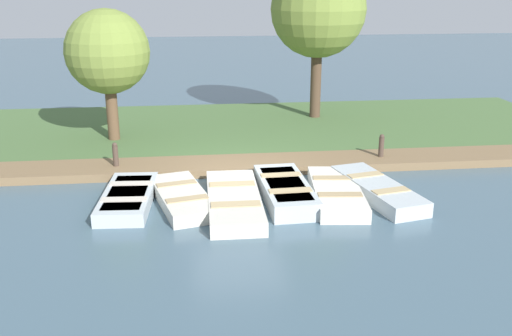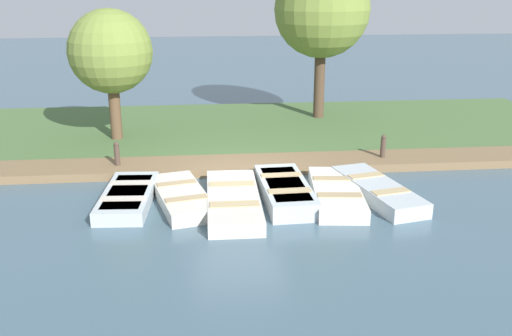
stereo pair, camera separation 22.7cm
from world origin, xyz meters
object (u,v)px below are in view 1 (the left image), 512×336
rowboat_2 (234,200)px  mooring_post_far (381,149)px  park_tree_far_left (107,53)px  mooring_post_near (116,158)px  rowboat_4 (336,192)px  rowboat_1 (182,197)px  rowboat_5 (377,189)px  rowboat_0 (128,197)px  park_tree_left (318,10)px  rowboat_3 (285,190)px

rowboat_2 → mooring_post_far: bearing=122.8°
park_tree_far_left → mooring_post_near: bearing=7.7°
mooring_post_near → rowboat_4: bearing=65.2°
rowboat_1 → rowboat_5: (0.09, 4.74, 0.03)m
rowboat_0 → mooring_post_far: size_ratio=3.24×
rowboat_5 → park_tree_far_left: park_tree_far_left is taller
rowboat_5 → rowboat_1: bearing=-103.8°
park_tree_left → rowboat_1: bearing=-32.6°
mooring_post_near → park_tree_left: size_ratio=0.15×
rowboat_0 → rowboat_4: bearing=90.7°
rowboat_4 → rowboat_0: bearing=-86.6°
rowboat_0 → rowboat_5: (0.21, 6.01, 0.02)m
rowboat_3 → park_tree_far_left: 7.52m
rowboat_3 → park_tree_left: bearing=160.4°
rowboat_0 → rowboat_2: rowboat_2 is taller
rowboat_3 → rowboat_4: (0.14, 1.23, -0.05)m
rowboat_2 → rowboat_5: (-0.28, 3.54, 0.02)m
rowboat_2 → mooring_post_near: mooring_post_near is taller
rowboat_1 → rowboat_2: rowboat_2 is taller
rowboat_3 → park_tree_left: (-7.55, 2.36, 3.81)m
rowboat_4 → mooring_post_far: (-2.54, 1.94, 0.27)m
rowboat_2 → rowboat_1: bearing=-106.2°
rowboat_3 → park_tree_far_left: park_tree_far_left is taller
rowboat_3 → mooring_post_far: bearing=124.8°
rowboat_3 → rowboat_4: size_ratio=0.95×
park_tree_far_left → park_tree_left: 7.46m
rowboat_0 → rowboat_1: rowboat_0 is taller
rowboat_0 → mooring_post_far: bearing=111.9°
mooring_post_near → mooring_post_far: size_ratio=1.00×
rowboat_4 → mooring_post_far: size_ratio=3.56×
park_tree_far_left → rowboat_5: bearing=52.4°
rowboat_1 → mooring_post_near: 3.01m
rowboat_2 → mooring_post_near: 4.10m
rowboat_1 → mooring_post_far: mooring_post_far is taller
rowboat_1 → park_tree_left: (-7.55, 4.84, 3.86)m
rowboat_1 → rowboat_3: rowboat_3 is taller
rowboat_2 → rowboat_3: size_ratio=1.16×
rowboat_2 → park_tree_far_left: 7.11m
mooring_post_near → rowboat_3: bearing=60.7°
rowboat_2 → park_tree_left: (-7.92, 3.63, 3.86)m
rowboat_0 → mooring_post_far: (-2.29, 6.92, 0.28)m
rowboat_5 → park_tree_far_left: bearing=-140.3°
rowboat_1 → rowboat_5: 4.74m
rowboat_3 → rowboat_5: 2.27m
rowboat_0 → rowboat_1: size_ratio=0.95×
rowboat_1 → rowboat_4: bearing=74.0°
rowboat_1 → rowboat_2: (0.37, 1.21, 0.01)m
rowboat_3 → rowboat_4: rowboat_3 is taller
rowboat_0 → rowboat_3: size_ratio=0.96×
rowboat_3 → mooring_post_far: (-2.40, 3.17, 0.23)m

